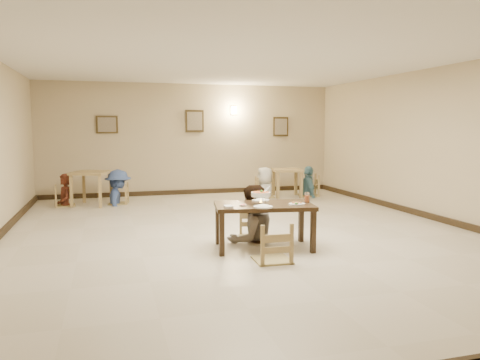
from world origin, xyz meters
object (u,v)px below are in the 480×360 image
object	(u,v)px
bg_chair_lr	(118,184)
bg_diner_c	(265,167)
chair_far	(252,210)
bg_chair_ll	(65,186)
main_table	(264,209)
bg_table_left	(91,177)
chair_near	(272,224)
main_diner	(252,185)
bg_diner_a	(64,174)
drink_glass	(307,198)
bg_table_right	(287,174)
bg_chair_rr	(309,176)
bg_chair_rl	(265,178)
bg_diner_d	(309,166)
bg_diner_b	(118,170)
curry_warmer	(261,194)

from	to	relation	value
bg_chair_lr	bg_diner_c	distance (m)	3.74
chair_far	bg_chair_ll	xyz separation A→B (m)	(-3.25, 4.24, -0.01)
main_table	bg_diner_c	xyz separation A→B (m)	(1.71, 4.94, 0.19)
main_table	chair_far	xyz separation A→B (m)	(0.03, 0.67, -0.13)
bg_chair_lr	bg_table_left	bearing A→B (deg)	-77.29
chair_near	bg_chair_lr	bearing A→B (deg)	-68.63
main_diner	bg_diner_a	distance (m)	5.41
drink_glass	bg_table_right	xyz separation A→B (m)	(1.64, 4.94, -0.16)
drink_glass	bg_chair_ll	xyz separation A→B (m)	(-3.90, 4.97, -0.29)
bg_table_right	bg_chair_lr	bearing A→B (deg)	179.97
bg_chair_rr	bg_chair_rl	bearing A→B (deg)	-80.15
drink_glass	bg_table_left	bearing A→B (deg)	123.86
main_diner	bg_diner_a	size ratio (longest dim) A/B	1.19
chair_near	bg_diner_d	xyz separation A→B (m)	(3.03, 5.54, 0.28)
bg_chair_rr	bg_diner_a	size ratio (longest dim) A/B	0.71
main_diner	bg_diner_b	size ratio (longest dim) A/B	1.09
bg_diner_d	bg_table_left	bearing A→B (deg)	96.30
chair_near	main_diner	distance (m)	1.30
main_table	bg_table_right	xyz separation A→B (m)	(2.31, 4.89, -0.00)
curry_warmer	bg_chair_lr	world-z (taller)	bg_chair_lr
bg_table_left	bg_diner_c	distance (m)	4.33
main_diner	bg_chair_ll	distance (m)	5.42
curry_warmer	bg_table_right	size ratio (longest dim) A/B	0.38
chair_far	bg_diner_b	distance (m)	4.71
bg_diner_b	main_table	bearing A→B (deg)	-154.50
drink_glass	bg_chair_rr	bearing A→B (deg)	65.52
bg_diner_b	main_diner	bearing A→B (deg)	-152.15
chair_near	bg_chair_ll	size ratio (longest dim) A/B	1.12
chair_near	bg_chair_rl	bearing A→B (deg)	-105.52
bg_diner_a	chair_far	bearing A→B (deg)	22.63
bg_chair_ll	bg_chair_rl	xyz separation A→B (m)	(4.93, 0.03, 0.04)
chair_far	chair_near	distance (m)	1.35
bg_diner_c	bg_chair_ll	bearing A→B (deg)	-82.32
main_diner	bg_chair_rl	world-z (taller)	main_diner
bg_chair_rl	bg_diner_b	distance (m)	3.74
bg_chair_rl	bg_diner_a	size ratio (longest dim) A/B	0.66
bg_diner_d	bg_chair_rr	bearing A→B (deg)	-173.74
bg_diner_d	bg_diner_b	bearing A→B (deg)	96.00
main_table	bg_diner_b	size ratio (longest dim) A/B	0.94
chair_far	bg_diner_a	size ratio (longest dim) A/B	0.62
chair_near	bg_diner_d	world-z (taller)	bg_diner_d
bg_table_right	bg_chair_ll	xyz separation A→B (m)	(-5.54, 0.02, -0.14)
chair_near	bg_table_left	world-z (taller)	chair_near
bg_diner_c	bg_chair_rr	bearing A→B (deg)	94.05
bg_table_left	bg_diner_a	distance (m)	0.61
bg_diner_d	curry_warmer	bearing A→B (deg)	154.95
bg_chair_rr	bg_diner_b	bearing A→B (deg)	-77.08
bg_diner_c	curry_warmer	bearing A→B (deg)	-12.21
bg_chair_lr	bg_chair_rr	world-z (taller)	bg_chair_rr
curry_warmer	bg_chair_rr	bearing A→B (deg)	58.69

